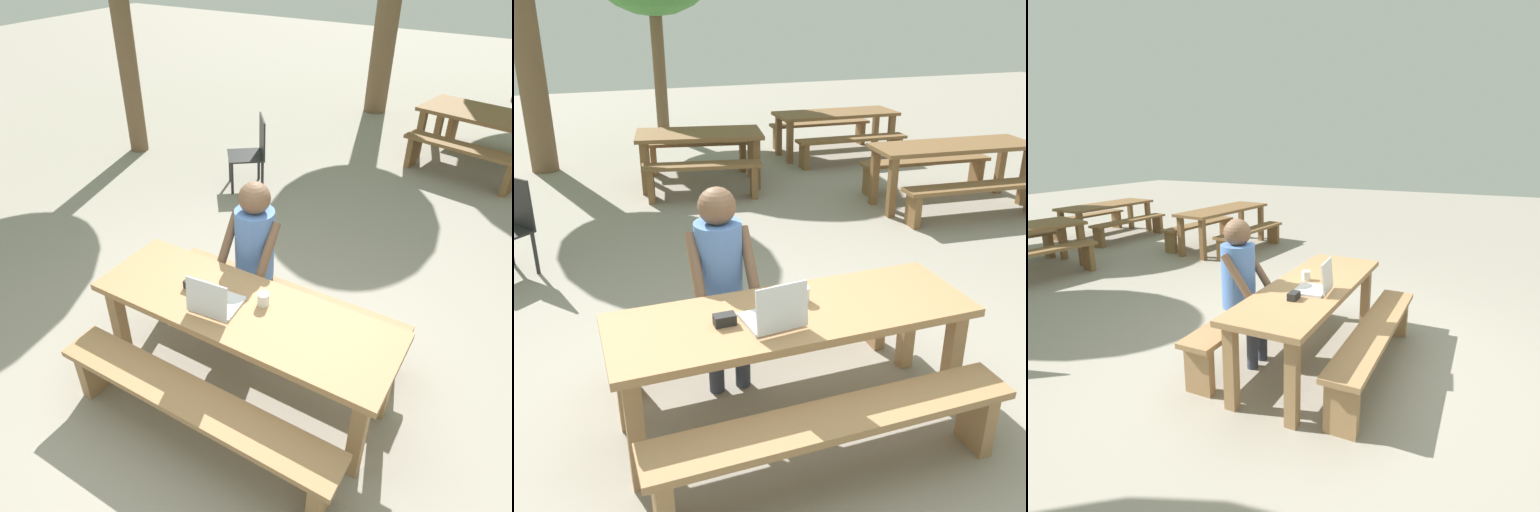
% 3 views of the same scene
% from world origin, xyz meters
% --- Properties ---
extents(ground_plane, '(30.00, 30.00, 0.00)m').
position_xyz_m(ground_plane, '(0.00, 0.00, 0.00)').
color(ground_plane, gray).
extents(picnic_table_front, '(2.11, 0.70, 0.74)m').
position_xyz_m(picnic_table_front, '(0.00, 0.00, 0.63)').
color(picnic_table_front, '#9E754C').
rests_on(picnic_table_front, ground).
extents(bench_near, '(1.99, 0.30, 0.45)m').
position_xyz_m(bench_near, '(0.00, -0.60, 0.34)').
color(bench_near, '#9E754C').
rests_on(bench_near, ground).
extents(bench_far, '(1.99, 0.30, 0.45)m').
position_xyz_m(bench_far, '(0.00, 0.60, 0.34)').
color(bench_far, '#9E754C').
rests_on(bench_far, ground).
extents(laptop, '(0.32, 0.32, 0.28)m').
position_xyz_m(laptop, '(-0.15, -0.11, 0.81)').
color(laptop, silver).
rests_on(laptop, picnic_table_front).
extents(small_pouch, '(0.12, 0.07, 0.06)m').
position_xyz_m(small_pouch, '(-0.40, -0.01, 0.77)').
color(small_pouch, black).
rests_on(small_pouch, picnic_table_front).
extents(coffee_mug, '(0.08, 0.08, 0.09)m').
position_xyz_m(coffee_mug, '(0.10, 0.10, 0.78)').
color(coffee_mug, white).
rests_on(coffee_mug, picnic_table_front).
extents(person_seated, '(0.41, 0.41, 1.33)m').
position_xyz_m(person_seated, '(-0.27, 0.56, 0.79)').
color(person_seated, '#333847').
rests_on(person_seated, ground).
extents(picnic_table_mid, '(2.05, 0.86, 0.77)m').
position_xyz_m(picnic_table_mid, '(3.40, 3.18, 0.64)').
color(picnic_table_mid, brown).
rests_on(picnic_table_mid, ground).
extents(bench_mid_south, '(1.82, 0.45, 0.43)m').
position_xyz_m(bench_mid_south, '(3.35, 2.57, 0.32)').
color(bench_mid_south, brown).
rests_on(bench_mid_south, ground).
extents(bench_mid_north, '(1.82, 0.45, 0.43)m').
position_xyz_m(bench_mid_north, '(3.45, 3.79, 0.32)').
color(bench_mid_north, brown).
rests_on(bench_mid_north, ground).
extents(picnic_table_rear, '(2.00, 0.83, 0.71)m').
position_xyz_m(picnic_table_rear, '(3.18, 5.99, 0.60)').
color(picnic_table_rear, brown).
rests_on(picnic_table_rear, ground).
extents(bench_rear_south, '(1.78, 0.37, 0.43)m').
position_xyz_m(bench_rear_south, '(3.15, 5.34, 0.32)').
color(bench_rear_south, brown).
rests_on(bench_rear_south, ground).
extents(bench_rear_north, '(1.78, 0.37, 0.43)m').
position_xyz_m(bench_rear_north, '(3.21, 6.65, 0.32)').
color(bench_rear_north, brown).
rests_on(bench_rear_north, ground).
extents(picnic_table_distant, '(1.81, 1.14, 0.74)m').
position_xyz_m(picnic_table_distant, '(0.68, 5.06, 0.62)').
color(picnic_table_distant, brown).
rests_on(picnic_table_distant, ground).
extents(bench_distant_south, '(1.55, 0.59, 0.47)m').
position_xyz_m(bench_distant_south, '(0.55, 4.42, 0.34)').
color(bench_distant_south, brown).
rests_on(bench_distant_south, ground).
extents(bench_distant_north, '(1.55, 0.59, 0.47)m').
position_xyz_m(bench_distant_north, '(0.81, 5.71, 0.34)').
color(bench_distant_north, brown).
rests_on(bench_distant_north, ground).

